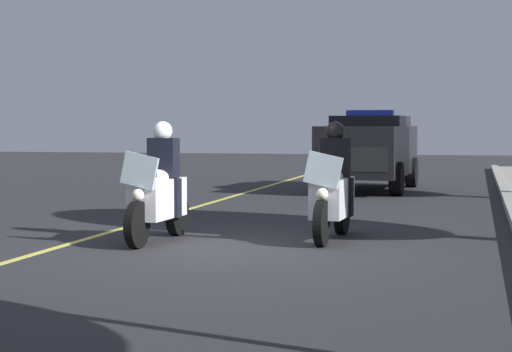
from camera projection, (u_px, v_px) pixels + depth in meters
name	position (u px, v px, depth m)	size (l,w,h in m)	color
ground_plane	(227.00, 250.00, 12.08)	(80.00, 80.00, 0.00)	#28282B
lane_stripe_center	(68.00, 244.00, 12.63)	(48.00, 0.12, 0.01)	#E0D14C
police_motorcycle_lead_left	(158.00, 193.00, 12.90)	(2.14, 0.59, 1.72)	black
police_motorcycle_lead_right	(333.00, 192.00, 13.08)	(2.14, 0.59, 1.72)	black
police_suv	(369.00, 149.00, 23.05)	(4.98, 2.24, 2.05)	black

